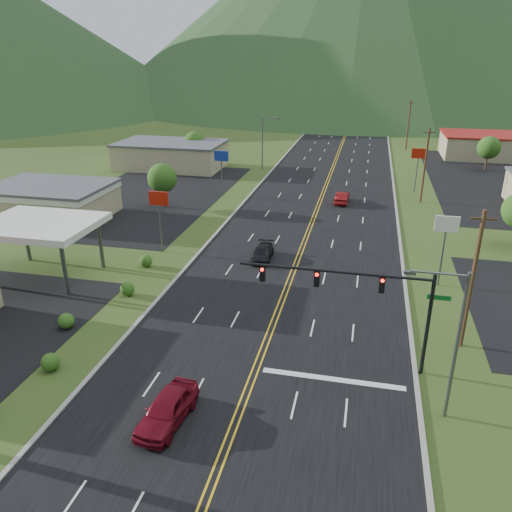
% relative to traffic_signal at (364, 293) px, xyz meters
% --- Properties ---
extents(traffic_signal, '(13.10, 0.43, 7.00)m').
position_rel_traffic_signal_xyz_m(traffic_signal, '(0.00, 0.00, 0.00)').
color(traffic_signal, black).
rests_on(traffic_signal, ground).
extents(streetlight_east, '(3.28, 0.25, 9.00)m').
position_rel_traffic_signal_xyz_m(streetlight_east, '(4.70, -4.00, -0.15)').
color(streetlight_east, '#59595E').
rests_on(streetlight_east, ground).
extents(streetlight_west, '(3.28, 0.25, 9.00)m').
position_rel_traffic_signal_xyz_m(streetlight_west, '(-18.16, 56.00, -0.15)').
color(streetlight_west, '#59595E').
rests_on(streetlight_west, ground).
extents(gas_canopy, '(10.00, 8.00, 5.30)m').
position_rel_traffic_signal_xyz_m(gas_canopy, '(-28.48, 8.00, -0.46)').
color(gas_canopy, white).
rests_on(gas_canopy, ground).
extents(building_west_mid, '(14.40, 10.40, 4.10)m').
position_rel_traffic_signal_xyz_m(building_west_mid, '(-38.48, 24.00, -3.06)').
color(building_west_mid, tan).
rests_on(building_west_mid, ground).
extents(building_west_far, '(18.40, 11.40, 4.50)m').
position_rel_traffic_signal_xyz_m(building_west_far, '(-34.48, 54.00, -3.07)').
color(building_west_far, tan).
rests_on(building_west_far, ground).
extents(building_east_far, '(16.40, 12.40, 4.50)m').
position_rel_traffic_signal_xyz_m(building_east_far, '(21.52, 76.00, -3.07)').
color(building_east_far, tan).
rests_on(building_east_far, ground).
extents(pole_sign_west_a, '(2.00, 0.18, 6.40)m').
position_rel_traffic_signal_xyz_m(pole_sign_west_a, '(-20.48, 16.00, -0.28)').
color(pole_sign_west_a, '#59595E').
rests_on(pole_sign_west_a, ground).
extents(pole_sign_west_b, '(2.00, 0.18, 6.40)m').
position_rel_traffic_signal_xyz_m(pole_sign_west_b, '(-20.48, 38.00, -0.28)').
color(pole_sign_west_b, '#59595E').
rests_on(pole_sign_west_b, ground).
extents(pole_sign_east_a, '(2.00, 0.18, 6.40)m').
position_rel_traffic_signal_xyz_m(pole_sign_east_a, '(6.52, 14.00, -0.28)').
color(pole_sign_east_a, '#59595E').
rests_on(pole_sign_east_a, ground).
extents(pole_sign_east_b, '(2.00, 0.18, 6.40)m').
position_rel_traffic_signal_xyz_m(pole_sign_east_b, '(6.52, 46.00, -0.28)').
color(pole_sign_east_b, '#59595E').
rests_on(pole_sign_east_b, ground).
extents(tree_west_a, '(3.84, 3.84, 5.82)m').
position_rel_traffic_signal_xyz_m(tree_west_a, '(-26.48, 31.00, -1.44)').
color(tree_west_a, '#382314').
rests_on(tree_west_a, ground).
extents(tree_west_b, '(3.84, 3.84, 5.82)m').
position_rel_traffic_signal_xyz_m(tree_west_b, '(-31.48, 58.00, -1.44)').
color(tree_west_b, '#382314').
rests_on(tree_west_b, ground).
extents(tree_east_b, '(3.84, 3.84, 5.82)m').
position_rel_traffic_signal_xyz_m(tree_east_b, '(19.52, 64.00, -1.44)').
color(tree_east_b, '#382314').
rests_on(tree_east_b, ground).
extents(utility_pole_a, '(1.60, 0.28, 10.00)m').
position_rel_traffic_signal_xyz_m(utility_pole_a, '(7.02, 4.00, -0.20)').
color(utility_pole_a, '#382314').
rests_on(utility_pole_a, ground).
extents(utility_pole_b, '(1.60, 0.28, 10.00)m').
position_rel_traffic_signal_xyz_m(utility_pole_b, '(7.02, 41.00, -0.20)').
color(utility_pole_b, '#382314').
rests_on(utility_pole_b, ground).
extents(utility_pole_c, '(1.60, 0.28, 10.00)m').
position_rel_traffic_signal_xyz_m(utility_pole_c, '(7.02, 81.00, -0.20)').
color(utility_pole_c, '#382314').
rests_on(utility_pole_c, ground).
extents(utility_pole_d, '(1.60, 0.28, 10.00)m').
position_rel_traffic_signal_xyz_m(utility_pole_d, '(7.02, 121.00, -0.20)').
color(utility_pole_d, '#382314').
rests_on(utility_pole_d, ground).
extents(car_red_near, '(2.52, 5.19, 1.70)m').
position_rel_traffic_signal_xyz_m(car_red_near, '(-10.18, -7.95, -4.48)').
color(car_red_near, maroon).
rests_on(car_red_near, ground).
extents(car_dark_mid, '(2.03, 4.58, 1.31)m').
position_rel_traffic_signal_xyz_m(car_dark_mid, '(-9.91, 16.23, -4.68)').
color(car_dark_mid, black).
rests_on(car_dark_mid, ground).
extents(car_red_far, '(1.83, 4.67, 1.52)m').
position_rel_traffic_signal_xyz_m(car_red_far, '(-3.49, 38.02, -4.57)').
color(car_red_far, maroon).
rests_on(car_red_far, ground).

